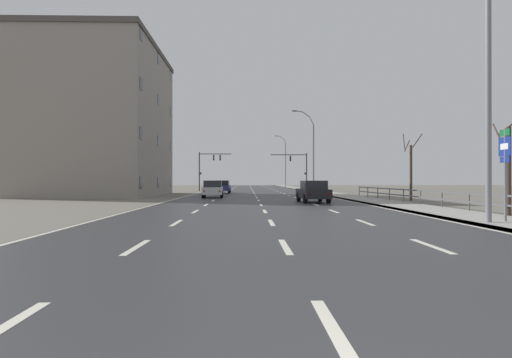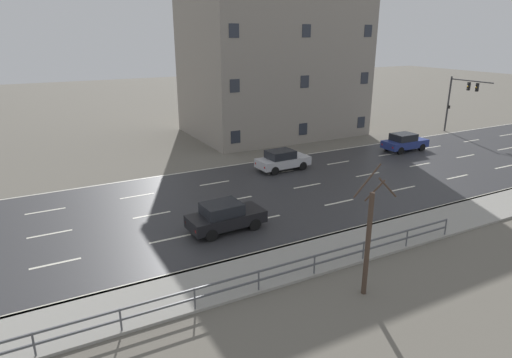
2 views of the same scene
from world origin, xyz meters
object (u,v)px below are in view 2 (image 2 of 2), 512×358
(car_near_right, at_px, (404,142))
(car_near_left, at_px, (282,160))
(car_far_right, at_px, (225,216))
(brick_building, at_px, (272,55))
(traffic_signal_left, at_px, (459,95))

(car_near_right, height_order, car_near_left, same)
(car_far_right, height_order, car_near_left, same)
(car_near_left, distance_m, brick_building, 15.34)
(car_far_right, relative_size, car_near_right, 1.01)
(traffic_signal_left, relative_size, brick_building, 0.34)
(brick_building, bearing_deg, car_far_right, -35.57)
(car_far_right, xyz_separation_m, brick_building, (-20.05, 14.34, 7.02))
(brick_building, bearing_deg, car_near_right, 27.74)
(traffic_signal_left, relative_size, car_far_right, 1.37)
(traffic_signal_left, bearing_deg, car_near_left, -83.21)
(car_far_right, distance_m, car_near_left, 11.39)
(car_near_left, bearing_deg, car_near_right, 87.06)
(car_far_right, bearing_deg, car_near_left, 130.42)
(brick_building, bearing_deg, traffic_signal_left, 60.13)
(car_near_left, relative_size, brick_building, 0.25)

